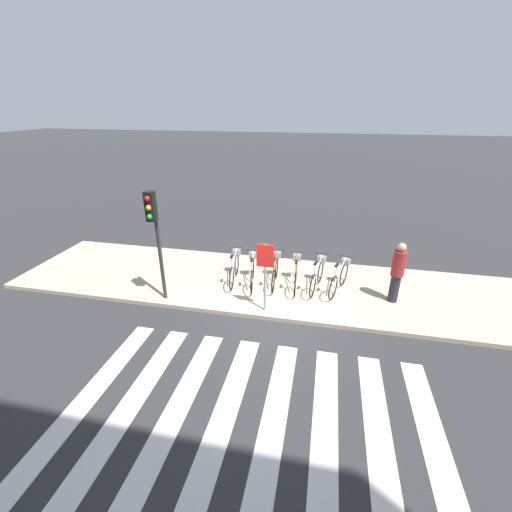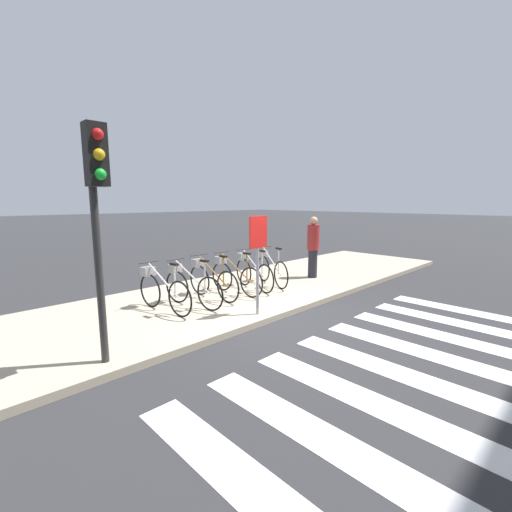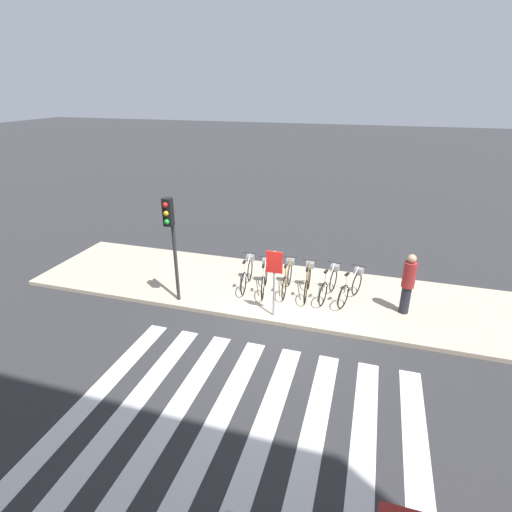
# 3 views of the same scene
# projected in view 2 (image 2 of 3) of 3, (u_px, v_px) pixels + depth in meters

# --- Properties ---
(ground_plane) EXTENTS (120.00, 120.00, 0.00)m
(ground_plane) POSITION_uv_depth(u_px,v_px,m) (280.00, 319.00, 6.68)
(ground_plane) COLOR #2D2D30
(sidewalk) EXTENTS (16.77, 3.69, 0.12)m
(sidewalk) POSITION_uv_depth(u_px,v_px,m) (221.00, 298.00, 7.97)
(sidewalk) COLOR #B7A88E
(sidewalk) RESTS_ON ground_plane
(parked_bicycle_0) EXTENTS (0.46, 1.66, 1.02)m
(parked_bicycle_0) POSITION_uv_depth(u_px,v_px,m) (161.00, 289.00, 6.76)
(parked_bicycle_0) COLOR black
(parked_bicycle_0) RESTS_ON sidewalk
(parked_bicycle_1) EXTENTS (0.47, 1.65, 1.02)m
(parked_bicycle_1) POSITION_uv_depth(u_px,v_px,m) (190.00, 285.00, 7.09)
(parked_bicycle_1) COLOR black
(parked_bicycle_1) RESTS_ON sidewalk
(parked_bicycle_2) EXTENTS (0.46, 1.66, 1.02)m
(parked_bicycle_2) POSITION_uv_depth(u_px,v_px,m) (210.00, 279.00, 7.68)
(parked_bicycle_2) COLOR black
(parked_bicycle_2) RESTS_ON sidewalk
(parked_bicycle_3) EXTENTS (0.46, 1.66, 1.02)m
(parked_bicycle_3) POSITION_uv_depth(u_px,v_px,m) (233.00, 275.00, 8.08)
(parked_bicycle_3) COLOR black
(parked_bicycle_3) RESTS_ON sidewalk
(parked_bicycle_4) EXTENTS (0.49, 1.64, 1.02)m
(parked_bicycle_4) POSITION_uv_depth(u_px,v_px,m) (252.00, 271.00, 8.54)
(parked_bicycle_4) COLOR black
(parked_bicycle_4) RESTS_ON sidewalk
(parked_bicycle_5) EXTENTS (0.67, 1.59, 1.02)m
(parked_bicycle_5) POSITION_uv_depth(u_px,v_px,m) (270.00, 267.00, 8.97)
(parked_bicycle_5) COLOR black
(parked_bicycle_5) RESTS_ON sidewalk
(pedestrian) EXTENTS (0.34, 0.34, 1.74)m
(pedestrian) POSITION_uv_depth(u_px,v_px,m) (313.00, 246.00, 9.70)
(pedestrian) COLOR #23232D
(pedestrian) RESTS_ON sidewalk
(traffic_light) EXTENTS (0.24, 0.40, 3.09)m
(traffic_light) POSITION_uv_depth(u_px,v_px,m) (97.00, 196.00, 4.24)
(traffic_light) COLOR #2D2D2D
(traffic_light) RESTS_ON sidewalk
(sign_post) EXTENTS (0.44, 0.07, 1.90)m
(sign_post) POSITION_uv_depth(u_px,v_px,m) (258.00, 248.00, 6.43)
(sign_post) COLOR #99999E
(sign_post) RESTS_ON sidewalk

